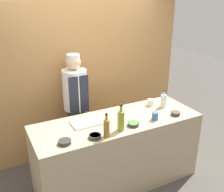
# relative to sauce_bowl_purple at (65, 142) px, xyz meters

# --- Properties ---
(ground_plane) EXTENTS (14.00, 14.00, 0.00)m
(ground_plane) POSITION_rel_sauce_bowl_purple_xyz_m (0.78, 0.23, -0.98)
(ground_plane) COLOR #4C4742
(cabinet_wall) EXTENTS (3.25, 0.18, 2.40)m
(cabinet_wall) POSITION_rel_sauce_bowl_purple_xyz_m (0.78, 1.31, 0.22)
(cabinet_wall) COLOR #B7844C
(cabinet_wall) RESTS_ON ground_plane
(counter) EXTENTS (2.19, 0.77, 0.96)m
(counter) POSITION_rel_sauce_bowl_purple_xyz_m (0.78, 0.23, -0.50)
(counter) COLOR tan
(counter) RESTS_ON ground_plane
(sauce_bowl_purple) EXTENTS (0.14, 0.14, 0.04)m
(sauce_bowl_purple) POSITION_rel_sauce_bowl_purple_xyz_m (0.00, 0.00, 0.00)
(sauce_bowl_purple) COLOR #2D2D2D
(sauce_bowl_purple) RESTS_ON counter
(sauce_bowl_orange) EXTENTS (0.14, 0.14, 0.04)m
(sauce_bowl_orange) POSITION_rel_sauce_bowl_purple_xyz_m (0.34, -0.04, -0.00)
(sauce_bowl_orange) COLOR #2D2D2D
(sauce_bowl_orange) RESTS_ON counter
(sauce_bowl_green) EXTENTS (0.14, 0.14, 0.04)m
(sauce_bowl_green) POSITION_rel_sauce_bowl_purple_xyz_m (0.87, 0.01, -0.00)
(sauce_bowl_green) COLOR #2D2D2D
(sauce_bowl_green) RESTS_ON counter
(sauce_bowl_brown) EXTENTS (0.12, 0.12, 0.04)m
(sauce_bowl_brown) POSITION_rel_sauce_bowl_purple_xyz_m (1.53, 0.00, 0.00)
(sauce_bowl_brown) COLOR #2D2D2D
(sauce_bowl_brown) RESTS_ON counter
(cutting_board) EXTENTS (0.38, 0.25, 0.02)m
(cutting_board) POSITION_rel_sauce_bowl_purple_xyz_m (0.39, 0.33, -0.01)
(cutting_board) COLOR white
(cutting_board) RESTS_ON counter
(bottle_oil) EXTENTS (0.09, 0.09, 0.34)m
(bottle_oil) POSITION_rel_sauce_bowl_purple_xyz_m (0.69, -0.02, 0.11)
(bottle_oil) COLOR olive
(bottle_oil) RESTS_ON counter
(bottle_vinegar) EXTENTS (0.07, 0.07, 0.29)m
(bottle_vinegar) POSITION_rel_sauce_bowl_purple_xyz_m (0.47, -0.08, 0.09)
(bottle_vinegar) COLOR olive
(bottle_vinegar) RESTS_ON counter
(bottle_clear) EXTENTS (0.08, 0.08, 0.25)m
(bottle_clear) POSITION_rel_sauce_bowl_purple_xyz_m (1.56, 0.30, 0.07)
(bottle_clear) COLOR silver
(bottle_clear) RESTS_ON counter
(cup_cream) EXTENTS (0.09, 0.09, 0.09)m
(cup_cream) POSITION_rel_sauce_bowl_purple_xyz_m (1.42, 0.42, 0.02)
(cup_cream) COLOR silver
(cup_cream) RESTS_ON counter
(cup_blue) EXTENTS (0.08, 0.08, 0.10)m
(cup_blue) POSITION_rel_sauce_bowl_purple_xyz_m (1.21, 0.02, 0.03)
(cup_blue) COLOR #386093
(cup_blue) RESTS_ON counter
(chef_center) EXTENTS (0.35, 0.35, 1.70)m
(chef_center) POSITION_rel_sauce_bowl_purple_xyz_m (0.48, 0.97, -0.06)
(chef_center) COLOR #28282D
(chef_center) RESTS_ON ground_plane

